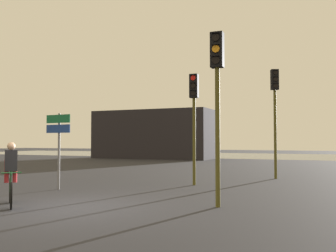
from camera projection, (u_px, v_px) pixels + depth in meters
name	position (u px, v px, depth m)	size (l,w,h in m)	color
ground_plane	(69.00, 208.00, 9.21)	(120.00, 120.00, 0.00)	#28282D
water_strip	(271.00, 156.00, 40.84)	(80.00, 16.00, 0.01)	slate
distant_building	(153.00, 134.00, 35.49)	(11.31, 4.00, 4.52)	black
traffic_light_center	(194.00, 107.00, 14.09)	(0.33, 0.35, 4.18)	#4C4719
traffic_light_far_right	(275.00, 103.00, 16.48)	(0.39, 0.41, 4.81)	#4C4719
traffic_light_near_right	(217.00, 85.00, 9.46)	(0.33, 0.34, 4.42)	#4C4719
direction_sign_post	(58.00, 137.00, 12.79)	(1.10, 0.18, 2.60)	slate
cyclist	(11.00, 173.00, 9.58)	(1.29, 1.19, 1.62)	black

